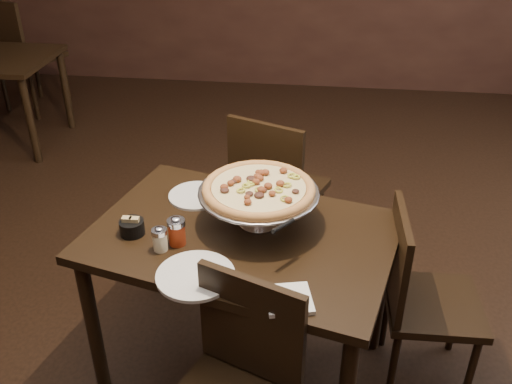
# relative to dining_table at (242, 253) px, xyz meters

# --- Properties ---
(room) EXTENTS (6.04, 7.04, 2.84)m
(room) POSITION_rel_dining_table_xyz_m (-0.01, 0.13, 0.78)
(room) COLOR black
(room) RESTS_ON ground
(dining_table) EXTENTS (1.30, 1.02, 0.72)m
(dining_table) POSITION_rel_dining_table_xyz_m (0.00, 0.00, 0.00)
(dining_table) COLOR black
(dining_table) RESTS_ON ground
(pizza_stand) EXTENTS (0.47, 0.47, 0.19)m
(pizza_stand) POSITION_rel_dining_table_xyz_m (0.06, 0.07, 0.25)
(pizza_stand) COLOR silver
(pizza_stand) RESTS_ON dining_table
(parmesan_shaker) EXTENTS (0.06, 0.06, 0.10)m
(parmesan_shaker) POSITION_rel_dining_table_xyz_m (-0.28, -0.14, 0.14)
(parmesan_shaker) COLOR beige
(parmesan_shaker) RESTS_ON dining_table
(pepper_flake_shaker) EXTENTS (0.07, 0.07, 0.12)m
(pepper_flake_shaker) POSITION_rel_dining_table_xyz_m (-0.23, -0.10, 0.15)
(pepper_flake_shaker) COLOR maroon
(pepper_flake_shaker) RESTS_ON dining_table
(packet_caddy) EXTENTS (0.09, 0.09, 0.07)m
(packet_caddy) POSITION_rel_dining_table_xyz_m (-0.41, -0.05, 0.13)
(packet_caddy) COLOR black
(packet_caddy) RESTS_ON dining_table
(napkin_stack) EXTENTS (0.18, 0.18, 0.02)m
(napkin_stack) POSITION_rel_dining_table_xyz_m (0.21, -0.36, 0.10)
(napkin_stack) COLOR silver
(napkin_stack) RESTS_ON dining_table
(plate_left) EXTENTS (0.23, 0.23, 0.01)m
(plate_left) POSITION_rel_dining_table_xyz_m (-0.23, 0.24, 0.10)
(plate_left) COLOR silver
(plate_left) RESTS_ON dining_table
(plate_near) EXTENTS (0.27, 0.27, 0.01)m
(plate_near) POSITION_rel_dining_table_xyz_m (-0.12, -0.28, 0.10)
(plate_near) COLOR silver
(plate_near) RESTS_ON dining_table
(serving_spatula) EXTENTS (0.14, 0.14, 0.02)m
(serving_spatula) POSITION_rel_dining_table_xyz_m (0.17, -0.16, 0.25)
(serving_spatula) COLOR silver
(serving_spatula) RESTS_ON pizza_stand
(chair_far) EXTENTS (0.53, 0.53, 0.88)m
(chair_far) POSITION_rel_dining_table_xyz_m (0.06, 0.78, -0.14)
(chair_far) COLOR black
(chair_far) RESTS_ON ground
(chair_side) EXTENTS (0.39, 0.39, 0.81)m
(chair_side) POSITION_rel_dining_table_xyz_m (0.71, 0.05, -0.18)
(chair_side) COLOR black
(chair_side) RESTS_ON ground
(bg_chair_far) EXTENTS (0.60, 0.60, 0.98)m
(bg_chair_far) POSITION_rel_dining_table_xyz_m (-2.27, 2.68, -0.09)
(bg_chair_far) COLOR black
(bg_chair_far) RESTS_ON ground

